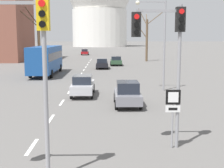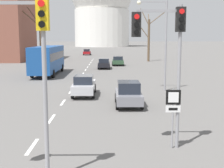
% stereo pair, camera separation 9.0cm
% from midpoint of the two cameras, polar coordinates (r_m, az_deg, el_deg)
% --- Properties ---
extents(lane_stripe_1, '(0.16, 2.00, 0.01)m').
position_cam_midpoint_polar(lane_stripe_1, '(13.70, -14.19, -11.01)').
color(lane_stripe_1, silver).
rests_on(lane_stripe_1, ground_plane).
extents(lane_stripe_2, '(0.16, 2.00, 0.01)m').
position_cam_midpoint_polar(lane_stripe_2, '(17.92, -10.86, -6.27)').
color(lane_stripe_2, silver).
rests_on(lane_stripe_2, ground_plane).
extents(lane_stripe_3, '(0.16, 2.00, 0.01)m').
position_cam_midpoint_polar(lane_stripe_3, '(22.24, -8.85, -3.35)').
color(lane_stripe_3, silver).
rests_on(lane_stripe_3, ground_plane).
extents(lane_stripe_4, '(0.16, 2.00, 0.01)m').
position_cam_midpoint_polar(lane_stripe_4, '(26.63, -7.50, -1.37)').
color(lane_stripe_4, silver).
rests_on(lane_stripe_4, ground_plane).
extents(lane_stripe_5, '(0.16, 2.00, 0.01)m').
position_cam_midpoint_polar(lane_stripe_5, '(31.04, -6.53, 0.04)').
color(lane_stripe_5, silver).
rests_on(lane_stripe_5, ground_plane).
extents(lane_stripe_6, '(0.16, 2.00, 0.01)m').
position_cam_midpoint_polar(lane_stripe_6, '(35.48, -5.81, 1.10)').
color(lane_stripe_6, silver).
rests_on(lane_stripe_6, ground_plane).
extents(lane_stripe_7, '(0.16, 2.00, 0.01)m').
position_cam_midpoint_polar(lane_stripe_7, '(39.93, -5.24, 1.92)').
color(lane_stripe_7, silver).
rests_on(lane_stripe_7, ground_plane).
extents(lane_stripe_8, '(0.16, 2.00, 0.01)m').
position_cam_midpoint_polar(lane_stripe_8, '(44.40, -4.79, 2.58)').
color(lane_stripe_8, silver).
rests_on(lane_stripe_8, ground_plane).
extents(lane_stripe_9, '(0.16, 2.00, 0.01)m').
position_cam_midpoint_polar(lane_stripe_9, '(48.86, -4.43, 3.12)').
color(lane_stripe_9, silver).
rests_on(lane_stripe_9, ground_plane).
extents(lane_stripe_10, '(0.16, 2.00, 0.01)m').
position_cam_midpoint_polar(lane_stripe_10, '(53.34, -4.12, 3.57)').
color(lane_stripe_10, silver).
rests_on(lane_stripe_10, ground_plane).
extents(lane_stripe_11, '(0.16, 2.00, 0.01)m').
position_cam_midpoint_polar(lane_stripe_11, '(57.82, -3.86, 3.95)').
color(lane_stripe_11, silver).
rests_on(lane_stripe_11, ground_plane).
extents(lane_stripe_12, '(0.16, 2.00, 0.01)m').
position_cam_midpoint_polar(lane_stripe_12, '(62.30, -3.64, 4.27)').
color(lane_stripe_12, silver).
rests_on(lane_stripe_12, ground_plane).
extents(lane_stripe_13, '(0.16, 2.00, 0.01)m').
position_cam_midpoint_polar(lane_stripe_13, '(66.78, -3.44, 4.55)').
color(lane_stripe_13, silver).
rests_on(lane_stripe_13, ground_plane).
extents(traffic_signal_near_right, '(2.09, 0.34, 5.80)m').
position_cam_midpoint_polar(traffic_signal_near_right, '(12.58, 9.94, 7.81)').
color(traffic_signal_near_right, gray).
rests_on(traffic_signal_near_right, ground_plane).
extents(traffic_signal_centre_tall, '(2.76, 0.34, 5.78)m').
position_cam_midpoint_polar(traffic_signal_centre_tall, '(9.78, -16.83, 7.47)').
color(traffic_signal_centre_tall, gray).
rests_on(traffic_signal_centre_tall, ground_plane).
extents(route_sign_post, '(0.60, 0.08, 2.49)m').
position_cam_midpoint_polar(route_sign_post, '(12.89, 11.29, -4.32)').
color(route_sign_post, gray).
rests_on(route_sign_post, ground_plane).
extents(street_lamp_right, '(2.58, 0.36, 7.57)m').
position_cam_midpoint_polar(street_lamp_right, '(26.90, 8.87, 8.85)').
color(street_lamp_right, gray).
rests_on(street_lamp_right, ground_plane).
extents(sedan_near_left, '(1.75, 3.82, 1.65)m').
position_cam_midpoint_polar(sedan_near_left, '(20.79, 3.14, -1.80)').
color(sedan_near_left, slate).
rests_on(sedan_near_left, ground_plane).
extents(sedan_near_right, '(1.92, 4.10, 1.60)m').
position_cam_midpoint_polar(sedan_near_right, '(83.49, -4.58, 5.87)').
color(sedan_near_right, maroon).
rests_on(sedan_near_right, ground_plane).
extents(sedan_mid_centre, '(1.79, 4.17, 1.53)m').
position_cam_midpoint_polar(sedan_mid_centre, '(46.12, -1.43, 3.79)').
color(sedan_mid_centre, black).
rests_on(sedan_mid_centre, ground_plane).
extents(sedan_far_left, '(1.89, 4.13, 1.52)m').
position_cam_midpoint_polar(sedan_far_left, '(51.63, 1.11, 4.29)').
color(sedan_far_left, '#2D4C33').
rests_on(sedan_far_left, ground_plane).
extents(sedan_far_right, '(1.73, 4.40, 1.62)m').
position_cam_midpoint_polar(sedan_far_right, '(24.56, -5.03, -0.20)').
color(sedan_far_right, '#B7B7BC').
rests_on(sedan_far_right, ground_plane).
extents(city_bus, '(2.66, 10.80, 3.48)m').
position_cam_midpoint_polar(city_bus, '(39.20, -11.63, 4.67)').
color(city_bus, '#19478C').
rests_on(city_bus, ground_plane).
extents(bare_tree_left_near, '(3.79, 3.80, 10.43)m').
position_cam_midpoint_polar(bare_tree_left_near, '(61.20, -13.00, 8.68)').
color(bare_tree_left_near, brown).
rests_on(bare_tree_left_near, ground_plane).
extents(bare_tree_right_near, '(5.24, 2.72, 10.12)m').
position_cam_midpoint_polar(bare_tree_right_near, '(60.92, 6.77, 8.53)').
color(bare_tree_right_near, brown).
rests_on(bare_tree_right_near, ground_plane).
extents(capitol_dome, '(31.79, 31.79, 44.90)m').
position_cam_midpoint_polar(capitol_dome, '(168.42, -1.86, 14.35)').
color(capitol_dome, silver).
rests_on(capitol_dome, ground_plane).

